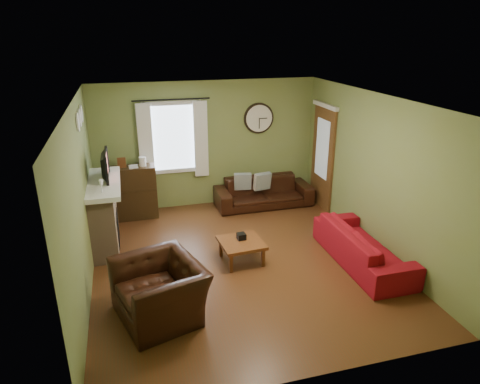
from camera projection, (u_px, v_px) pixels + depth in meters
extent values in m
cube|color=#542E16|center=(241.00, 261.00, 6.96)|extent=(4.60, 5.20, 0.00)
cube|color=white|center=(241.00, 100.00, 6.04)|extent=(4.60, 5.20, 0.00)
cube|color=olive|center=(81.00, 201.00, 5.93)|extent=(0.00, 5.20, 2.60)
cube|color=olive|center=(374.00, 174.00, 7.07)|extent=(0.00, 5.20, 2.60)
cube|color=olive|center=(207.00, 145.00, 8.84)|extent=(4.60, 0.00, 2.60)
cube|color=olive|center=(312.00, 275.00, 4.16)|extent=(4.60, 0.00, 2.60)
cube|color=tan|center=(104.00, 216.00, 7.29)|extent=(0.40, 1.40, 1.10)
cube|color=black|center=(117.00, 228.00, 7.42)|extent=(0.04, 0.60, 0.55)
cube|color=white|center=(102.00, 184.00, 7.08)|extent=(0.58, 1.60, 0.08)
imported|color=black|center=(102.00, 169.00, 7.15)|extent=(0.08, 0.60, 0.35)
cube|color=#994C3F|center=(107.00, 165.00, 7.15)|extent=(0.02, 0.62, 0.36)
cylinder|color=white|center=(78.00, 122.00, 6.32)|extent=(0.28, 0.28, 0.03)
cylinder|color=white|center=(80.00, 118.00, 6.64)|extent=(0.28, 0.28, 0.03)
cylinder|color=white|center=(81.00, 114.00, 6.95)|extent=(0.28, 0.28, 0.03)
cylinder|color=black|center=(171.00, 100.00, 8.22)|extent=(0.03, 0.03, 1.50)
cube|color=white|center=(146.00, 143.00, 8.37)|extent=(0.28, 0.04, 1.55)
cube|color=white|center=(201.00, 139.00, 8.65)|extent=(0.28, 0.04, 1.55)
cube|color=brown|center=(323.00, 158.00, 8.82)|extent=(0.05, 0.90, 2.10)
imported|color=brown|center=(129.00, 173.00, 8.19)|extent=(0.19, 0.24, 0.02)
imported|color=black|center=(263.00, 192.00, 9.09)|extent=(2.03, 0.79, 0.59)
cube|color=gray|center=(262.00, 181.00, 8.96)|extent=(0.38, 0.18, 0.36)
cube|color=gray|center=(243.00, 181.00, 8.96)|extent=(0.37, 0.17, 0.36)
imported|color=maroon|center=(363.00, 246.00, 6.83)|extent=(0.80, 2.04, 0.60)
imported|color=black|center=(160.00, 290.00, 5.53)|extent=(1.30, 1.39, 0.75)
cube|color=black|center=(241.00, 237.00, 6.90)|extent=(0.14, 0.14, 0.10)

